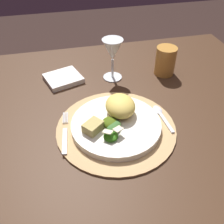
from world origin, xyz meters
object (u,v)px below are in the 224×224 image
dining_table (120,141)px  wine_glass (113,51)px  dinner_plate (116,125)px  napkin (63,78)px  fork (65,134)px  amber_tumbler (165,61)px  spoon (160,114)px

dining_table → wine_glass: wine_glass is taller
dinner_plate → napkin: bearing=113.7°
dining_table → fork: size_ratio=6.92×
dining_table → napkin: 0.29m
napkin → wine_glass: bearing=-6.9°
dining_table → amber_tumbler: bearing=38.3°
wine_glass → amber_tumbler: wine_glass is taller
wine_glass → amber_tumbler: size_ratio=1.43×
fork → amber_tumbler: bearing=32.6°
dinner_plate → napkin: dinner_plate is taller
napkin → fork: bearing=-93.7°
spoon → napkin: 0.37m
fork → amber_tumbler: (0.38, 0.24, 0.04)m
amber_tumbler → dining_table: bearing=-141.7°
dinner_plate → fork: size_ratio=1.54×
napkin → wine_glass: size_ratio=0.81×
fork → napkin: size_ratio=1.37×
napkin → amber_tumbler: size_ratio=1.16×
dining_table → fork: bearing=-155.0°
fork → napkin: (0.02, 0.28, 0.00)m
napkin → amber_tumbler: bearing=-5.3°
fork → amber_tumbler: 0.45m
wine_glass → amber_tumbler: 0.20m
dinner_plate → amber_tumbler: bearing=45.8°
spoon → fork: bearing=-176.0°
dinner_plate → fork: (-0.14, 0.00, -0.01)m
dinner_plate → wine_glass: wine_glass is taller
amber_tumbler → wine_glass: bearing=176.2°
dinner_plate → dining_table: bearing=67.1°
dining_table → wine_glass: bearing=85.4°
dining_table → amber_tumbler: size_ratio=11.01×
dining_table → amber_tumbler: amber_tumbler is taller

